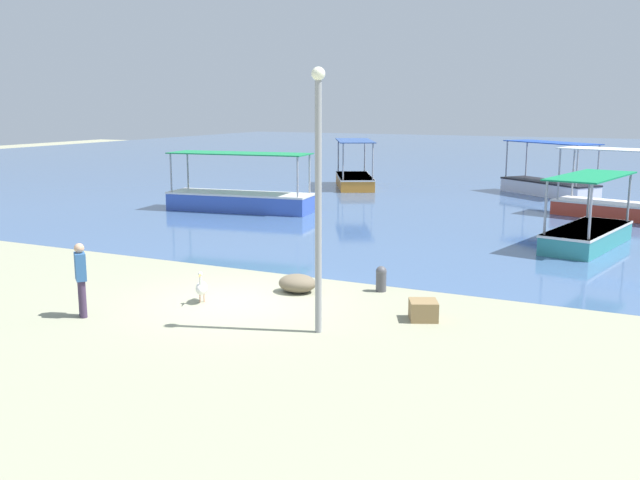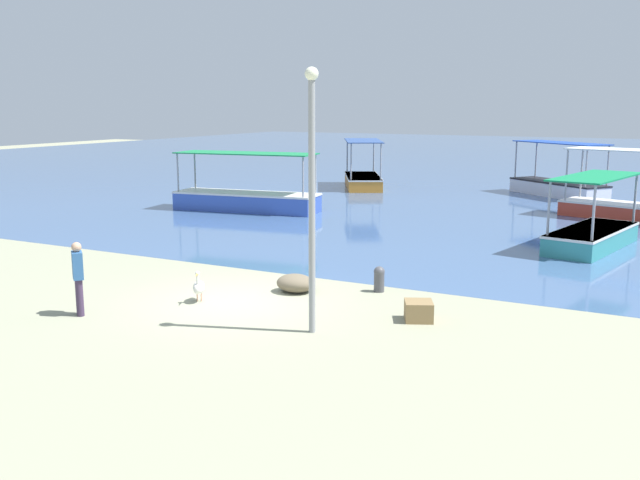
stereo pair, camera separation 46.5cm
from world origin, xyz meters
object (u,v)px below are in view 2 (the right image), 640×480
fishing_boat_near_right (363,178)px  mooring_bollard (379,278)px  fishing_boat_far_left (592,233)px  pelican (199,287)px  fishing_boat_outer (634,207)px  fishing_boat_center (558,185)px  net_pile (295,283)px  lamp_post (312,187)px  cargo_crate (419,311)px  fishing_boat_far_right (247,198)px  fisherman_standing (78,276)px

fishing_boat_near_right → mooring_bollard: size_ratio=8.46×
fishing_boat_near_right → fishing_boat_far_left: bearing=-42.1°
pelican → fishing_boat_outer: bearing=65.2°
fishing_boat_center → net_pile: size_ratio=5.53×
lamp_post → net_pile: bearing=125.5°
fishing_boat_near_right → pelican: (6.26, -23.87, -0.15)m
fishing_boat_outer → cargo_crate: fishing_boat_outer is taller
lamp_post → cargo_crate: size_ratio=8.75×
mooring_bollard → net_pile: (-1.89, -1.01, -0.12)m
fishing_boat_far_left → cargo_crate: (-2.39, -10.29, -0.28)m
fishing_boat_center → net_pile: (-2.73, -23.08, -0.33)m
net_pile → cargo_crate: bearing=-13.5°
fishing_boat_far_right → fishing_boat_far_left: size_ratio=1.34×
fishing_boat_outer → fisherman_standing: fishing_boat_outer is taller
lamp_post → fishing_boat_far_right: bearing=127.6°
fishing_boat_far_left → fishing_boat_near_right: size_ratio=0.90×
fisherman_standing → net_pile: fisherman_standing is taller
mooring_bollard → cargo_crate: mooring_bollard is taller
fishing_boat_far_left → pelican: size_ratio=6.32×
lamp_post → fishing_boat_outer: bearing=75.6°
fishing_boat_far_left → fishing_boat_center: 14.05m
fishing_boat_far_right → lamp_post: lamp_post is taller
fishing_boat_center → fishing_boat_outer: fishing_boat_outer is taller
fisherman_standing → cargo_crate: size_ratio=2.71×
fishing_boat_far_left → net_pile: 11.18m
fishing_boat_far_right → fishing_boat_center: fishing_boat_center is taller
fishing_boat_far_right → lamp_post: 17.81m
fishing_boat_near_right → net_pile: fishing_boat_near_right is taller
net_pile → fisherman_standing: bearing=-129.9°
fishing_boat_far_right → fisherman_standing: (5.48, -15.31, 0.34)m
mooring_bollard → cargo_crate: bearing=-47.3°
pelican → net_pile: pelican is taller
pelican → lamp_post: (3.54, -0.81, 2.71)m
fishing_boat_near_right → fishing_boat_center: bearing=5.8°
mooring_bollard → fishing_boat_near_right: bearing=115.0°
fishing_boat_center → cargo_crate: 23.97m
fishing_boat_far_right → fishing_boat_outer: size_ratio=1.11×
fisherman_standing → fishing_boat_far_right: bearing=109.7°
lamp_post → pelican: bearing=167.2°
fishing_boat_outer → mooring_bollard: bearing=-107.7°
fishing_boat_center → cargo_crate: size_ratio=8.78×
fishing_boat_far_right → net_pile: 14.35m
pelican → fisherman_standing: bearing=-129.0°
pelican → mooring_bollard: pelican is taller
fishing_boat_far_left → fishing_boat_near_right: bearing=137.9°
fishing_boat_near_right → fishing_boat_far_right: bearing=-95.1°
fishing_boat_outer → net_pile: (-6.84, -16.45, -0.30)m
cargo_crate → fishing_boat_far_left: bearing=76.9°
fishing_boat_outer → cargo_crate: (-3.21, -17.33, -0.31)m
fishing_boat_far_right → pelican: 15.02m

